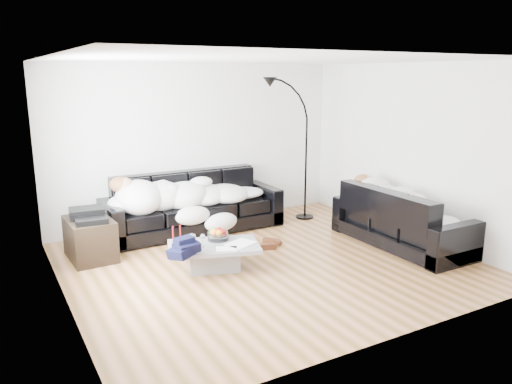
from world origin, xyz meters
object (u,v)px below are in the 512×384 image
wine_glass_c (203,240)px  candle_left (173,236)px  sleeper_back (194,191)px  stereo (88,214)px  fruit_bowl (218,234)px  floor_lamp (306,158)px  av_cabinet (90,239)px  candle_right (180,235)px  wine_glass_b (192,241)px  sleeper_right (403,202)px  sofa_back (193,203)px  sofa_right (402,217)px  wine_glass_a (193,240)px  coffee_table (214,257)px  shoes (269,244)px

wine_glass_c → candle_left: 0.38m
sleeper_back → stereo: 1.74m
fruit_bowl → floor_lamp: size_ratio=0.13×
av_cabinet → wine_glass_c: bearing=-48.6°
candle_left → candle_right: size_ratio=1.02×
wine_glass_b → sleeper_right: bearing=-9.3°
wine_glass_b → candle_left: candle_left is taller
av_cabinet → sleeper_right: bearing=-24.6°
sofa_back → sleeper_right: sofa_back is taller
stereo → fruit_bowl: bearing=-30.4°
floor_lamp → wine_glass_b: bearing=-133.4°
candle_right → sofa_right: bearing=-12.6°
sleeper_back → sleeper_right: 3.14m
candle_left → candle_right: 0.11m
sofa_back → av_cabinet: sofa_back is taller
wine_glass_c → sofa_back: bearing=71.5°
sleeper_back → stereo: size_ratio=5.34×
sofa_back → wine_glass_b: size_ratio=15.27×
floor_lamp → wine_glass_a: bearing=-134.1°
floor_lamp → wine_glass_c: bearing=-131.6°
fruit_bowl → stereo: size_ratio=0.62×
sleeper_back → wine_glass_a: size_ratio=15.04×
sofa_right → wine_glass_a: bearing=79.4°
sofa_back → wine_glass_a: bearing=-112.3°
wine_glass_a → av_cabinet: bearing=134.1°
wine_glass_b → wine_glass_c: bearing=-16.0°
coffee_table → candle_right: bearing=146.6°
sofa_right → candle_right: (-3.12, 0.70, 0.03)m
sofa_back → wine_glass_b: sofa_back is taller
coffee_table → sofa_right: bearing=-9.5°
candle_left → shoes: size_ratio=0.61×
sofa_back → floor_lamp: (1.96, -0.25, 0.60)m
sofa_back → candle_left: bearing=-120.8°
sofa_back → fruit_bowl: 1.53m
coffee_table → candle_left: bearing=155.4°
wine_glass_c → wine_glass_b: bearing=164.0°
sleeper_back → coffee_table: size_ratio=2.07×
coffee_table → wine_glass_c: wine_glass_c is taller
sofa_right → coffee_table: sofa_right is taller
av_cabinet → stereo: 0.34m
stereo → sofa_right: bearing=-16.4°
sofa_back → wine_glass_a: sofa_back is taller
sofa_right → wine_glass_b: bearing=80.7°
sofa_back → floor_lamp: floor_lamp is taller
sleeper_right → coffee_table: (-2.77, 0.46, -0.47)m
wine_glass_c → floor_lamp: (2.52, 1.40, 0.64)m
sofa_right → wine_glass_b: (-3.04, 0.50, -0.00)m
sofa_back → av_cabinet: bearing=-164.3°
candle_left → wine_glass_b: bearing=-44.0°
sleeper_right → candle_left: sleeper_right is taller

